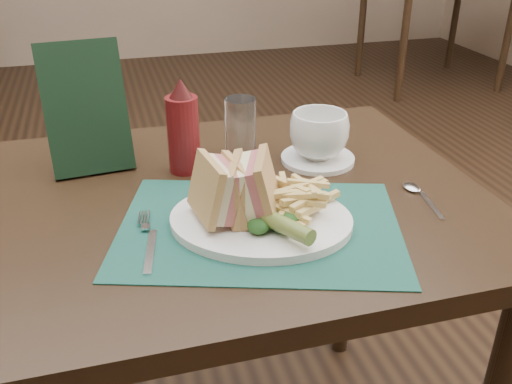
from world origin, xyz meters
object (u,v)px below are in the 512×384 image
(coffee_cup, at_px, (319,135))
(table_main, at_px, (240,348))
(drinking_glass, at_px, (241,130))
(ketchup_bottle, at_px, (183,126))
(check_presenter, at_px, (86,108))
(placemat, at_px, (260,227))
(sandwich_half_b, at_px, (242,186))
(table_bg_right, at_px, (431,31))
(plate, at_px, (261,220))
(sandwich_half_a, at_px, (206,192))
(saucer, at_px, (318,159))

(coffee_cup, bearing_deg, table_main, -154.48)
(coffee_cup, relative_size, drinking_glass, 0.92)
(ketchup_bottle, relative_size, check_presenter, 0.74)
(table_main, bearing_deg, placemat, -86.94)
(sandwich_half_b, bearing_deg, placemat, -18.37)
(placemat, xyz_separation_m, drinking_glass, (0.04, 0.27, 0.06))
(table_bg_right, relative_size, check_presenter, 3.56)
(table_bg_right, bearing_deg, check_presenter, -132.65)
(sandwich_half_b, bearing_deg, coffee_cup, 64.82)
(plate, xyz_separation_m, sandwich_half_b, (-0.03, 0.01, 0.06))
(table_bg_right, height_order, sandwich_half_a, sandwich_half_a)
(plate, xyz_separation_m, check_presenter, (-0.26, 0.31, 0.11))
(placemat, height_order, ketchup_bottle, ketchup_bottle)
(sandwich_half_a, relative_size, drinking_glass, 0.81)
(drinking_glass, bearing_deg, sandwich_half_b, -103.79)
(placemat, xyz_separation_m, ketchup_bottle, (-0.08, 0.25, 0.09))
(saucer, xyz_separation_m, coffee_cup, (0.00, 0.00, 0.05))
(ketchup_bottle, bearing_deg, plate, -70.73)
(plate, relative_size, ketchup_bottle, 1.61)
(table_bg_right, height_order, placemat, placemat)
(sandwich_half_a, relative_size, check_presenter, 0.42)
(saucer, relative_size, drinking_glass, 1.15)
(sandwich_half_b, bearing_deg, table_bg_right, 74.58)
(saucer, distance_m, coffee_cup, 0.05)
(placemat, distance_m, drinking_glass, 0.28)
(drinking_glass, xyz_separation_m, check_presenter, (-0.29, 0.04, 0.06))
(saucer, xyz_separation_m, check_presenter, (-0.44, 0.09, 0.12))
(plate, relative_size, sandwich_half_a, 2.85)
(sandwich_half_b, distance_m, ketchup_bottle, 0.24)
(sandwich_half_b, height_order, ketchup_bottle, ketchup_bottle)
(coffee_cup, relative_size, check_presenter, 0.47)
(table_main, xyz_separation_m, plate, (0.01, -0.12, 0.38))
(drinking_glass, height_order, check_presenter, check_presenter)
(table_main, relative_size, sandwich_half_a, 8.55)
(ketchup_bottle, height_order, check_presenter, check_presenter)
(table_bg_right, bearing_deg, placemat, -126.08)
(sandwich_half_a, relative_size, ketchup_bottle, 0.57)
(drinking_glass, bearing_deg, table_main, -107.19)
(sandwich_half_a, bearing_deg, check_presenter, 112.06)
(placemat, bearing_deg, table_bg_right, 53.92)
(saucer, bearing_deg, ketchup_bottle, 173.79)
(placemat, height_order, plate, plate)
(table_main, xyz_separation_m, coffee_cup, (0.19, 0.09, 0.43))
(sandwich_half_a, bearing_deg, table_main, 47.97)
(saucer, bearing_deg, sandwich_half_a, -142.72)
(drinking_glass, bearing_deg, check_presenter, 171.37)
(placemat, bearing_deg, sandwich_half_a, 168.87)
(saucer, height_order, ketchup_bottle, ketchup_bottle)
(plate, distance_m, ketchup_bottle, 0.27)
(table_main, relative_size, sandwich_half_b, 8.46)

